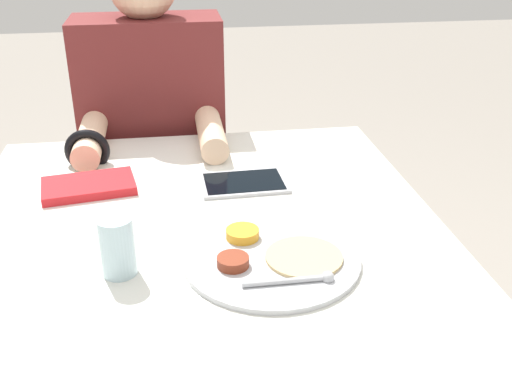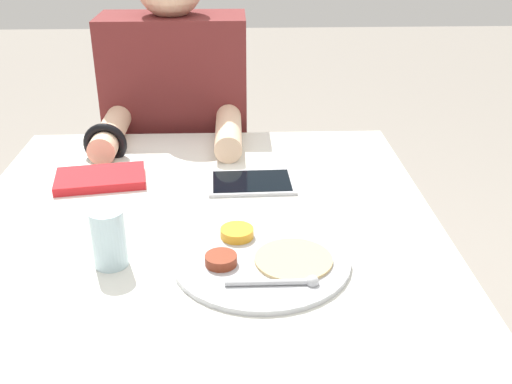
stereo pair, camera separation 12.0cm
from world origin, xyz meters
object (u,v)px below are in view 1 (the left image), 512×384
Objects in this scene: tablet_device at (244,183)px; person_diner at (157,173)px; red_notebook at (89,187)px; drinking_glass at (117,246)px; thali_tray at (272,257)px.

person_diner reaches higher than tablet_device.
red_notebook is 0.50m from person_diner.
person_diner is 11.26× the size of drinking_glass.
drinking_glass is at bearing 179.75° from thali_tray.
drinking_glass reaches higher than tablet_device.
thali_tray is at bearing -0.25° from drinking_glass.
thali_tray is 1.61× the size of tablet_device.
thali_tray reaches higher than tablet_device.
red_notebook reaches higher than tablet_device.
thali_tray reaches higher than red_notebook.
person_diner is at bearing 72.84° from red_notebook.
thali_tray is at bearing -88.61° from tablet_device.
thali_tray is at bearing -74.83° from person_diner.
drinking_glass is at bearing -128.64° from tablet_device.
person_diner is at bearing 113.82° from tablet_device.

